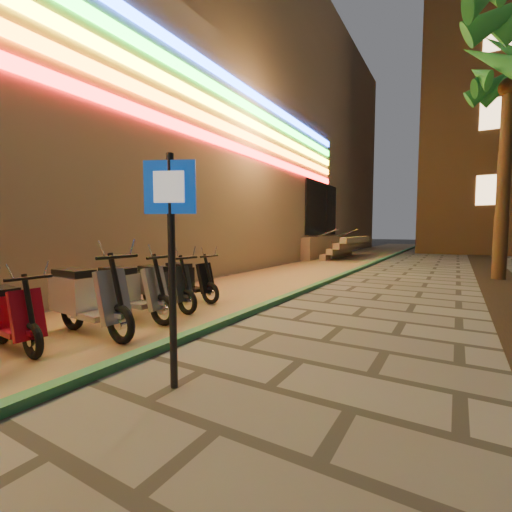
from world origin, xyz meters
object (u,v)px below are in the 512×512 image
Objects in this scene: scooter_8 at (128,291)px; scooter_9 at (161,285)px; pedestrian_sign at (171,238)px; scooter_6 at (9,315)px; scooter_7 at (85,298)px; scooter_10 at (186,280)px.

scooter_9 is at bearing 94.34° from scooter_8.
pedestrian_sign reaches higher than scooter_6.
scooter_7 is 2.71m from scooter_10.
scooter_7 reaches higher than scooter_6.
scooter_8 is 1.06× the size of scooter_9.
scooter_6 is 0.94× the size of scooter_9.
pedestrian_sign is 4.47m from scooter_10.
scooter_8 is (-0.12, 0.89, -0.03)m from scooter_7.
scooter_10 is (-2.81, 3.31, -1.03)m from pedestrian_sign.
scooter_6 is 2.64m from scooter_9.
scooter_9 is at bearing 113.18° from pedestrian_sign.
scooter_8 is 0.86m from scooter_9.
pedestrian_sign is 2.92m from scooter_6.
scooter_8 is 1.10× the size of scooter_10.
scooter_8 is at bearing -78.29° from scooter_9.
scooter_6 is at bearing -86.39° from scooter_9.
scooter_8 is at bearing 88.99° from scooter_6.
pedestrian_sign is 2.67m from scooter_7.
scooter_7 is (-2.42, 0.63, -0.95)m from pedestrian_sign.
scooter_6 is at bearing -84.18° from scooter_10.
pedestrian_sign is at bearing 10.18° from scooter_6.
scooter_6 is 0.88× the size of scooter_8.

